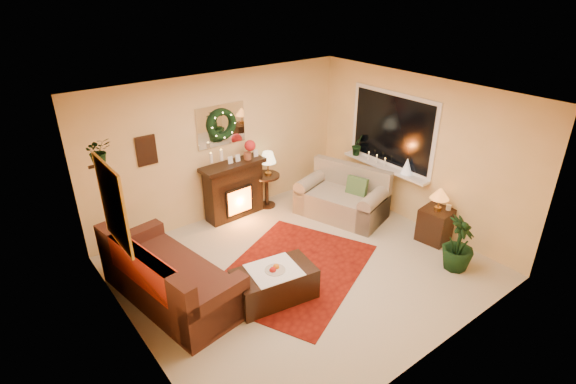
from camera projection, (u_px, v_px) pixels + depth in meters
floor at (302, 267)px, 6.86m from camera, size 5.00×5.00×0.00m
ceiling at (305, 99)px, 5.72m from camera, size 5.00×5.00×0.00m
wall_back at (222, 147)px, 7.89m from camera, size 5.00×5.00×0.00m
wall_front at (440, 266)px, 4.69m from camera, size 5.00×5.00×0.00m
wall_left at (127, 252)px, 4.91m from camera, size 4.50×4.50×0.00m
wall_right at (416, 152)px, 7.66m from camera, size 4.50×4.50×0.00m
area_rug at (294, 270)px, 6.78m from camera, size 2.99×2.69×0.01m
sofa at (171, 272)px, 6.04m from camera, size 1.27×2.27×0.92m
red_throw at (162, 267)px, 6.10m from camera, size 0.83×1.34×0.02m
fireplace at (234, 188)px, 8.10m from camera, size 1.08×0.38×0.98m
poinsettia at (250, 146)px, 7.94m from camera, size 0.20×0.20×0.20m
mantel_candle_a at (211, 158)px, 7.52m from camera, size 0.05×0.05×0.16m
mantel_candle_b at (221, 155)px, 7.63m from camera, size 0.06×0.06×0.19m
mantel_mirror at (221, 125)px, 7.70m from camera, size 0.92×0.02×0.72m
wreath at (222, 125)px, 7.66m from camera, size 0.55×0.11×0.55m
wall_art at (146, 151)px, 7.02m from camera, size 0.32×0.03×0.48m
gold_mirror at (113, 205)px, 4.94m from camera, size 0.03×0.84×1.00m
hanging_plant at (101, 163)px, 5.45m from camera, size 0.33×0.28×0.36m
loveseat at (342, 195)px, 8.16m from camera, size 1.33×1.75×0.90m
window_frame at (392, 130)px, 7.93m from camera, size 0.03×1.86×1.36m
window_glass at (392, 130)px, 7.93m from camera, size 0.02×1.70×1.22m
window_sill at (384, 167)px, 8.18m from camera, size 0.22×1.86×0.04m
mini_tree at (407, 166)px, 7.78m from camera, size 0.19×0.19×0.28m
sill_plant at (357, 145)px, 8.57m from camera, size 0.29×0.23×0.53m
side_table_round at (267, 191)px, 8.53m from camera, size 0.65×0.65×0.65m
lamp_cream at (268, 164)px, 8.29m from camera, size 0.30×0.30×0.47m
end_table_square at (435, 226)px, 7.46m from camera, size 0.52×0.52×0.57m
lamp_tiffany at (439, 201)px, 7.24m from camera, size 0.31×0.31×0.45m
coffee_table at (274, 285)px, 6.13m from camera, size 1.18×0.78×0.46m
fruit_bowl at (275, 272)px, 6.01m from camera, size 0.28×0.28×0.06m
floor_palm at (459, 243)px, 6.66m from camera, size 1.84×1.84×2.52m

